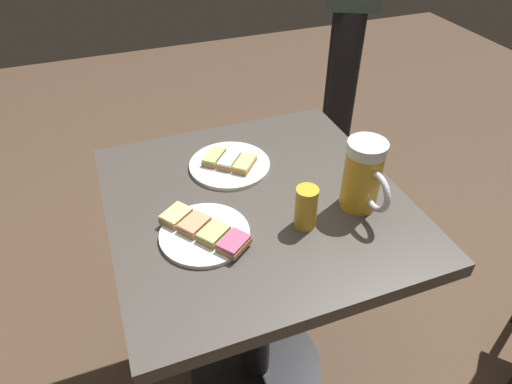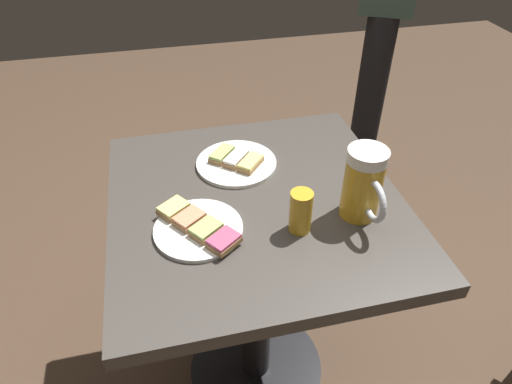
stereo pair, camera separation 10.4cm
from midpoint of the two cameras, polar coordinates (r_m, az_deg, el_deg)
name	(u,v)px [view 2 (the right image)]	position (r m, az deg, el deg)	size (l,w,h in m)	color
ground_plane	(256,367)	(1.64, 1.96, -21.47)	(6.00, 6.00, 0.00)	#4C3828
cafe_table	(256,251)	(1.18, 2.55, -7.68)	(0.69, 0.68, 0.75)	black
plate_near	(198,227)	(0.97, -4.33, -4.62)	(0.20, 0.19, 0.03)	white
plate_far	(236,162)	(1.16, 0.05, 3.76)	(0.21, 0.21, 0.03)	white
beer_mug	(364,185)	(1.00, 16.50, 0.78)	(0.15, 0.09, 0.17)	gold
beer_glass_small	(301,212)	(0.95, 8.83, -2.62)	(0.05, 0.05, 0.10)	gold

